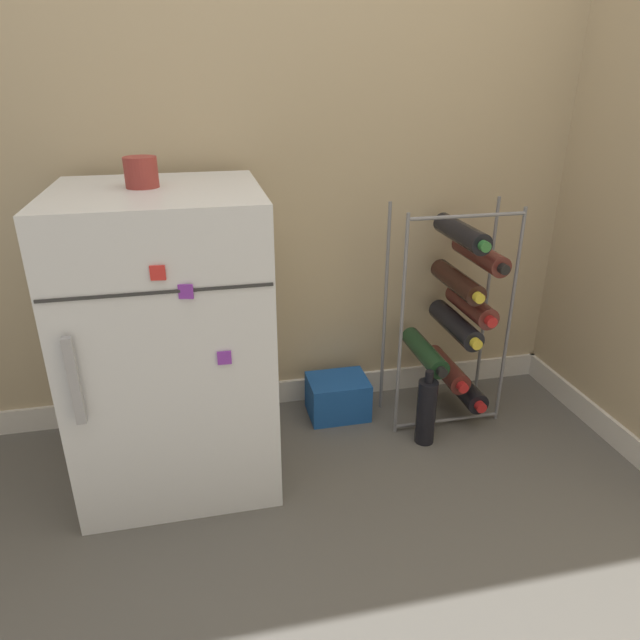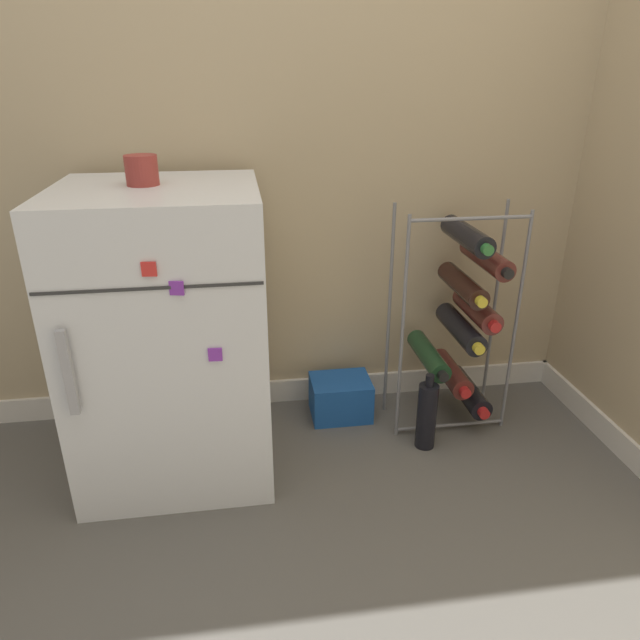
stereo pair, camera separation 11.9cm
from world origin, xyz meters
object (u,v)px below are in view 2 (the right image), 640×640
(wine_rack, at_px, (462,320))
(fridge_top_cup, at_px, (142,170))
(loose_bottle_floor, at_px, (427,415))
(soda_box, at_px, (340,397))
(mini_fridge, at_px, (171,336))

(wine_rack, distance_m, fridge_top_cup, 1.15)
(wine_rack, bearing_deg, loose_bottle_floor, -135.36)
(soda_box, xyz_separation_m, loose_bottle_floor, (0.25, -0.23, 0.05))
(mini_fridge, distance_m, fridge_top_cup, 0.49)
(mini_fridge, height_order, wine_rack, mini_fridge)
(mini_fridge, bearing_deg, soda_box, 18.02)
(fridge_top_cup, bearing_deg, mini_fridge, -43.38)
(soda_box, height_order, fridge_top_cup, fridge_top_cup)
(mini_fridge, height_order, soda_box, mini_fridge)
(mini_fridge, bearing_deg, wine_rack, 6.23)
(wine_rack, bearing_deg, soda_box, 169.43)
(loose_bottle_floor, bearing_deg, mini_fridge, 176.45)
(fridge_top_cup, bearing_deg, loose_bottle_floor, -5.33)
(mini_fridge, distance_m, soda_box, 0.70)
(loose_bottle_floor, bearing_deg, fridge_top_cup, 174.67)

